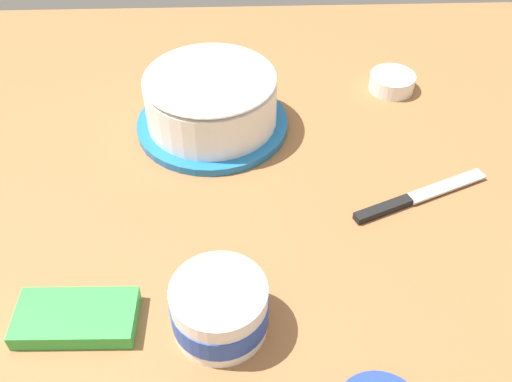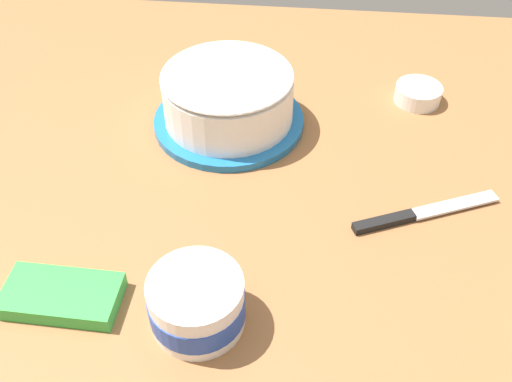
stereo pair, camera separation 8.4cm
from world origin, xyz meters
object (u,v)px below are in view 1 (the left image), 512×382
at_px(spreading_knife, 410,199).
at_px(candy_box_upper, 76,318).
at_px(frosting_tub, 220,308).
at_px(frosted_cake, 211,101).
at_px(sprinkle_bowl_pink, 392,82).

xyz_separation_m(spreading_knife, candy_box_upper, (-0.46, -0.20, 0.01)).
relative_size(spreading_knife, candy_box_upper, 1.51).
xyz_separation_m(frosting_tub, candy_box_upper, (-0.18, 0.01, -0.03)).
bearing_deg(frosted_cake, spreading_knife, -33.30).
distance_m(spreading_knife, sprinkle_bowl_pink, 0.31).
bearing_deg(sprinkle_bowl_pink, spreading_knife, -96.43).
relative_size(frosting_tub, sprinkle_bowl_pink, 1.42).
relative_size(frosting_tub, spreading_knife, 0.53).
bearing_deg(spreading_knife, frosted_cake, 146.70).
height_order(frosted_cake, sprinkle_bowl_pink, frosted_cake).
distance_m(frosted_cake, frosting_tub, 0.41).
bearing_deg(frosting_tub, spreading_knife, 36.21).
distance_m(frosted_cake, candy_box_upper, 0.43).
height_order(spreading_knife, candy_box_upper, candy_box_upper).
bearing_deg(spreading_knife, sprinkle_bowl_pink, 83.57).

